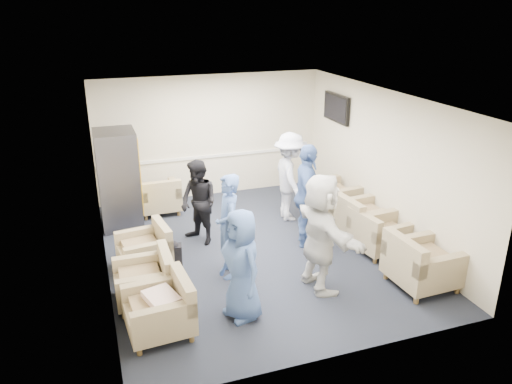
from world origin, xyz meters
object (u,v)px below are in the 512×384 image
object	(u,v)px
armchair_left_mid	(148,281)
armchair_left_far	(147,250)
armchair_right_midnear	(376,235)
armchair_right_far	(327,199)
armchair_right_near	(420,265)
person_front_left	(241,265)
person_front_right	(321,233)
person_mid_left	(228,226)
armchair_corner	(159,198)
armchair_right_midfar	(361,221)
armchair_left_near	(163,311)
person_back_left	(199,203)
person_mid_right	(307,196)
vending_machine	(119,179)
person_back_right	(290,177)

from	to	relation	value
armchair_left_mid	armchair_left_far	distance (m)	1.04
armchair_right_midnear	armchair_right_far	bearing A→B (deg)	-4.23
armchair_right_near	person_front_left	bearing A→B (deg)	84.66
armchair_left_mid	person_front_right	xyz separation A→B (m)	(2.52, -0.48, 0.60)
armchair_right_midnear	person_mid_left	bearing A→B (deg)	80.74
armchair_corner	person_front_right	size ratio (longest dim) A/B	0.46
armchair_left_mid	armchair_left_far	size ratio (longest dim) A/B	0.93
armchair_right_midfar	armchair_right_near	bearing A→B (deg)	174.68
person_mid_left	armchair_left_far	bearing A→B (deg)	-113.81
armchair_right_far	person_front_right	xyz separation A→B (m)	(-1.37, -2.45, 0.55)
armchair_right_near	armchair_left_mid	bearing A→B (deg)	74.32
armchair_left_near	person_back_left	distance (m)	2.72
armchair_right_midfar	person_front_left	distance (m)	3.24
armchair_left_mid	armchair_left_far	bearing A→B (deg)	173.37
armchair_left_near	person_mid_right	distance (m)	3.40
armchair_right_near	person_back_left	distance (m)	3.86
vending_machine	person_back_left	size ratio (longest dim) A/B	1.22
armchair_right_far	armchair_right_near	bearing A→B (deg)	175.43
person_back_left	person_back_right	size ratio (longest dim) A/B	0.87
armchair_left_far	person_mid_left	xyz separation A→B (m)	(1.20, -0.68, 0.54)
armchair_left_near	armchair_right_far	bearing A→B (deg)	122.23
armchair_corner	person_front_left	bearing A→B (deg)	96.18
armchair_left_far	vending_machine	distance (m)	1.99
person_back_right	armchair_right_midfar	bearing A→B (deg)	-141.51
person_mid_left	person_front_right	distance (m)	1.45
armchair_left_near	person_front_left	size ratio (longest dim) A/B	0.56
person_back_right	armchair_right_near	bearing A→B (deg)	-159.25
person_front_left	armchair_corner	bearing A→B (deg)	171.76
person_front_left	person_back_left	bearing A→B (deg)	165.21
armchair_left_far	armchair_right_near	xyz separation A→B (m)	(3.85, -1.99, 0.06)
person_mid_right	person_front_right	world-z (taller)	person_mid_right
person_front_left	person_back_left	xyz separation A→B (m)	(-0.03, 2.44, -0.02)
person_front_right	person_mid_right	bearing A→B (deg)	-19.11
armchair_right_near	armchair_right_far	distance (m)	2.94
armchair_corner	person_back_right	bearing A→B (deg)	153.61
armchair_left_mid	armchair_right_midnear	bearing A→B (deg)	94.29
person_front_left	armchair_right_near	bearing A→B (deg)	71.36
person_back_right	person_mid_right	world-z (taller)	person_mid_right
person_front_left	armchair_right_far	bearing A→B (deg)	120.32
armchair_right_near	vending_machine	distance (m)	5.66
armchair_corner	person_back_right	world-z (taller)	person_back_right
armchair_left_near	person_back_left	xyz separation A→B (m)	(1.07, 2.47, 0.44)
armchair_right_far	vending_machine	distance (m)	4.15
person_front_left	person_front_right	size ratio (longest dim) A/B	0.86
person_front_left	armchair_left_far	bearing A→B (deg)	-165.49
armchair_left_mid	armchair_corner	xyz separation A→B (m)	(0.67, 3.26, 0.01)
armchair_right_near	person_mid_left	bearing A→B (deg)	61.56
armchair_left_far	armchair_left_mid	bearing A→B (deg)	-14.90
armchair_left_near	vending_machine	xyz separation A→B (m)	(-0.20, 3.73, 0.62)
armchair_right_near	person_front_right	distance (m)	1.63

